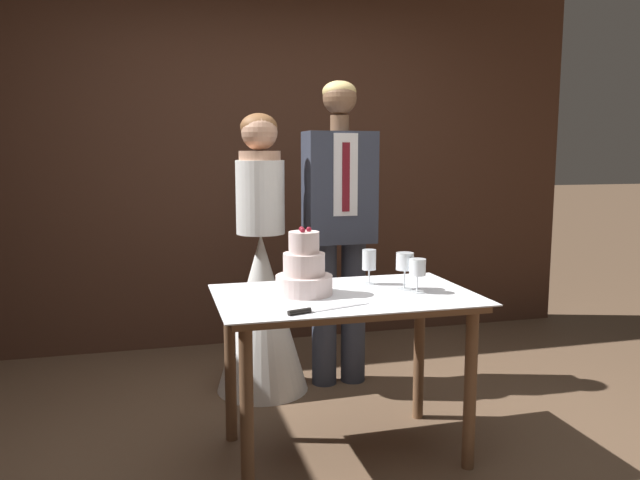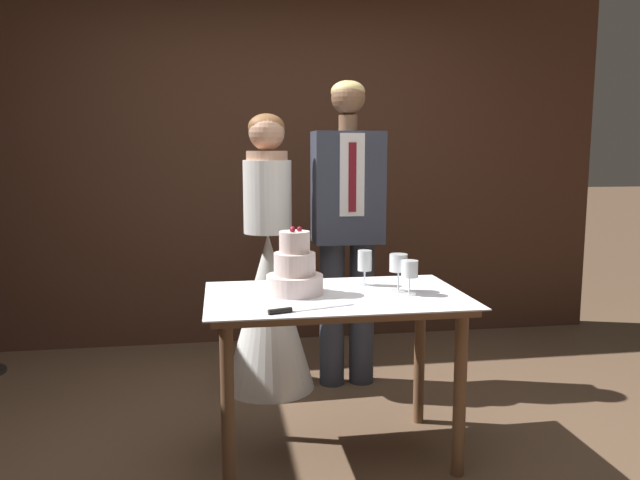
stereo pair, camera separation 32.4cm
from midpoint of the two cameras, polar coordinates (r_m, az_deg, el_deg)
name	(u,v)px [view 2 (the right image)]	position (r m, az deg, el deg)	size (l,w,h in m)	color
ground_plane	(314,466)	(3.00, 2.71, -20.05)	(40.00, 40.00, 0.00)	brown
wall_back	(273,154)	(4.63, -2.34, 7.85)	(5.02, 0.12, 2.78)	#472B1E
cake_table	(335,317)	(2.87, 4.67, -7.10)	(1.17, 0.73, 0.77)	brown
tiered_cake	(295,271)	(2.83, 0.94, -2.85)	(0.26, 0.26, 0.31)	beige
cake_knife	(295,310)	(2.54, 1.37, -6.44)	(0.38, 0.13, 0.02)	silver
wine_glass_near	(365,263)	(3.03, 7.17, -2.08)	(0.07, 0.07, 0.17)	silver
wine_glass_middle	(410,271)	(2.87, 11.42, -2.81)	(0.08, 0.08, 0.16)	silver
wine_glass_far	(398,264)	(2.93, 10.35, -2.21)	(0.08, 0.08, 0.17)	silver
bride	(269,290)	(3.69, -2.23, -4.63)	(0.54, 0.54, 1.63)	white
groom	(347,220)	(3.71, 5.03, 1.84)	(0.41, 0.25, 1.82)	#333847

